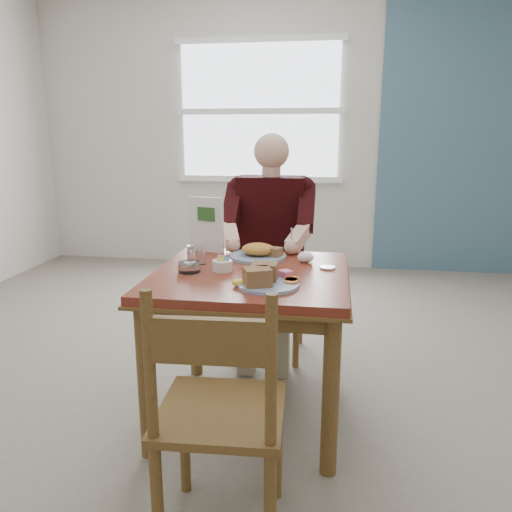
% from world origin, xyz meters
% --- Properties ---
extents(floor, '(6.00, 6.00, 0.00)m').
position_xyz_m(floor, '(0.00, 0.00, 0.00)').
color(floor, '#665E52').
rests_on(floor, ground).
extents(wall_back, '(5.50, 0.00, 5.50)m').
position_xyz_m(wall_back, '(0.00, 3.00, 1.40)').
color(wall_back, beige).
rests_on(wall_back, ground).
extents(accent_panel, '(1.60, 0.02, 2.80)m').
position_xyz_m(accent_panel, '(1.60, 2.98, 1.40)').
color(accent_panel, '#41647A').
rests_on(accent_panel, ground).
extents(lemon_wedge, '(0.06, 0.05, 0.03)m').
position_xyz_m(lemon_wedge, '(-0.01, -0.24, 0.77)').
color(lemon_wedge, yellow).
rests_on(lemon_wedge, table).
extents(napkin, '(0.10, 0.09, 0.05)m').
position_xyz_m(napkin, '(0.25, 0.21, 0.78)').
color(napkin, white).
rests_on(napkin, table).
extents(metal_dish, '(0.08, 0.08, 0.01)m').
position_xyz_m(metal_dish, '(0.36, 0.11, 0.75)').
color(metal_dish, silver).
rests_on(metal_dish, table).
extents(window, '(1.72, 0.04, 1.42)m').
position_xyz_m(window, '(-0.40, 2.97, 1.60)').
color(window, white).
rests_on(window, wall_back).
extents(table, '(0.92, 0.92, 0.75)m').
position_xyz_m(table, '(0.00, 0.00, 0.64)').
color(table, maroon).
rests_on(table, ground).
extents(chair_far, '(0.42, 0.42, 0.95)m').
position_xyz_m(chair_far, '(0.00, 0.80, 0.48)').
color(chair_far, brown).
rests_on(chair_far, ground).
extents(chair_near, '(0.44, 0.44, 0.95)m').
position_xyz_m(chair_near, '(0.03, -0.80, 0.48)').
color(chair_near, brown).
rests_on(chair_near, ground).
extents(diner, '(0.53, 0.56, 1.39)m').
position_xyz_m(diner, '(0.00, 0.71, 0.81)').
color(diner, gray).
rests_on(diner, chair_far).
extents(near_plate, '(0.32, 0.32, 0.09)m').
position_xyz_m(near_plate, '(0.10, -0.21, 0.78)').
color(near_plate, white).
rests_on(near_plate, table).
extents(far_plate, '(0.37, 0.37, 0.08)m').
position_xyz_m(far_plate, '(0.00, 0.26, 0.78)').
color(far_plate, white).
rests_on(far_plate, table).
extents(caddy, '(0.12, 0.12, 0.07)m').
position_xyz_m(caddy, '(-0.13, -0.01, 0.78)').
color(caddy, white).
rests_on(caddy, table).
extents(shakers, '(0.10, 0.04, 0.09)m').
position_xyz_m(shakers, '(-0.29, 0.10, 0.80)').
color(shakers, white).
rests_on(shakers, table).
extents(creamer, '(0.12, 0.12, 0.05)m').
position_xyz_m(creamer, '(-0.28, -0.05, 0.78)').
color(creamer, white).
rests_on(creamer, table).
extents(menu, '(0.20, 0.07, 0.30)m').
position_xyz_m(menu, '(-0.30, 0.37, 0.90)').
color(menu, white).
rests_on(menu, table).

